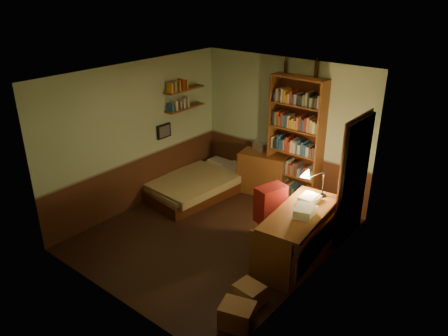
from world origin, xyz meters
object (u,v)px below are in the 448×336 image
Objects in this scene: bed at (200,178)px; office_chair at (279,226)px; cardboard_box_a at (237,315)px; desk_lamp at (324,176)px; desk at (299,236)px; mini_stereo at (260,146)px; dresser at (263,173)px; cardboard_box_b at (249,294)px; bookshelf at (295,142)px.

office_chair is at bearing -10.97° from bed.
office_chair is 1.71m from cardboard_box_a.
desk is at bearing -106.31° from desk_lamp.
desk is (1.85, -1.67, -0.46)m from mini_stereo.
mini_stereo is (-0.18, 0.12, 0.47)m from dresser.
bed is at bearing -151.03° from dresser.
desk_lamp is 2.07m from cardboard_box_b.
mini_stereo is 3.88m from cardboard_box_a.
bookshelf is 3.17m from cardboard_box_b.
office_chair reaches higher than cardboard_box_a.
dresser is 3.63m from cardboard_box_a.
mini_stereo is 2.53m from desk.
bookshelf is at bearing 110.00° from cardboard_box_a.
dresser is 2.06m from desk_lamp.
dresser is 0.39× the size of bookshelf.
desk_lamp is at bearing 4.18° from bed.
cardboard_box_a is (2.72, -2.36, -0.15)m from bed.
bed is 1.31× the size of desk.
cardboard_box_a is at bearing -44.53° from mini_stereo.
bookshelf is 2.62× the size of office_chair.
bed is 1.24m from dresser.
bookshelf is (0.60, 0.08, 0.76)m from dresser.
cardboard_box_b is (1.05, -2.80, -1.04)m from bookshelf.
office_chair is (-0.37, -0.60, -0.72)m from desk_lamp.
bed is 2.30× the size of office_chair.
desk_lamp is (1.68, -0.93, 0.76)m from dresser.
bookshelf is at bearing 110.47° from cardboard_box_b.
desk is 4.36× the size of cardboard_box_b.
dresser is at bearing -20.79° from mini_stereo.
dresser is at bearing 145.85° from office_chair.
office_chair is 1.28m from cardboard_box_b.
bed is 2.38m from office_chair.
mini_stereo reaches higher than desk.
cardboard_box_a is at bearing -68.28° from bookshelf.
mini_stereo is at bearing 122.69° from cardboard_box_b.
desk_lamp is (1.08, -1.01, -0.00)m from bookshelf.
desk_lamp is 2.45m from cardboard_box_a.
desk_lamp is at bearing -41.40° from bookshelf.
cardboard_box_b is at bearing -59.23° from office_chair.
desk is 0.36m from office_chair.
desk_lamp is 0.74× the size of office_chair.
bed is 5.11× the size of cardboard_box_a.
desk_lamp reaches higher than mini_stereo.
desk_lamp is at bearing -40.08° from dresser.
office_chair is 2.49× the size of cardboard_box_b.
office_chair is at bearing -136.78° from desk_lamp.
cardboard_box_a is (1.18, -3.24, -1.02)m from bookshelf.
dresser is at bearing -170.25° from bookshelf.
mini_stereo is 0.16× the size of desk.
desk is at bearing 93.82° from cardboard_box_a.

